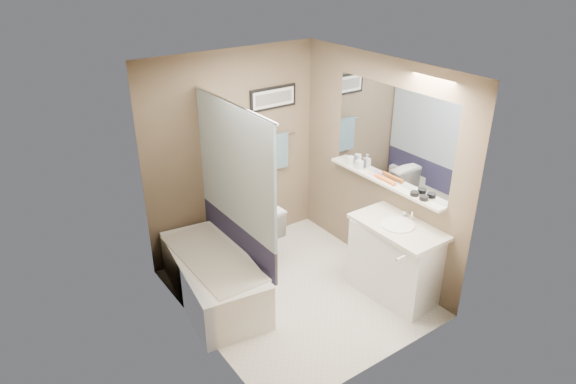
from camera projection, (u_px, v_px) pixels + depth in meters
ground at (296, 293)px, 5.53m from camera, size 2.50×2.50×0.00m
ceiling at (298, 72)px, 4.49m from camera, size 2.20×2.50×0.04m
wall_back at (234, 155)px, 5.91m from camera, size 2.20×0.04×2.40m
wall_front at (387, 248)px, 4.10m from camera, size 2.20×0.04×2.40m
wall_left at (196, 224)px, 4.44m from camera, size 0.04×2.50×2.40m
wall_right at (377, 168)px, 5.56m from camera, size 0.04×2.50×2.40m
tile_surround at (173, 222)px, 4.89m from camera, size 0.02×1.55×2.00m
curtain_rod at (232, 103)px, 4.79m from camera, size 0.02×1.55×0.02m
curtain_upper at (235, 167)px, 5.08m from camera, size 0.03×1.45×1.28m
curtain_lower at (238, 238)px, 5.43m from camera, size 0.03×1.45×0.36m
mirror at (391, 135)px, 5.27m from camera, size 0.02×1.60×1.00m
shelf at (383, 182)px, 5.47m from camera, size 0.12×1.60×0.03m
towel_bar at (274, 137)px, 6.14m from camera, size 0.60×0.02×0.02m
towel at (275, 152)px, 6.20m from camera, size 0.34×0.05×0.44m
art_frame at (273, 98)px, 5.94m from camera, size 0.62×0.02×0.26m
art_mat at (274, 98)px, 5.93m from camera, size 0.56×0.00×0.20m
art_image at (274, 98)px, 5.93m from camera, size 0.50×0.00×0.13m
door at (432, 249)px, 4.46m from camera, size 0.80×0.02×2.00m
door_handle at (400, 258)px, 4.33m from camera, size 0.10×0.02×0.02m
bathtub at (214, 278)px, 5.35m from camera, size 0.90×1.58×0.50m
tub_rim at (212, 258)px, 5.24m from camera, size 0.56×1.36×0.02m
toilet at (254, 231)px, 5.97m from camera, size 0.44×0.75×0.75m
vanity at (395, 261)px, 5.36m from camera, size 0.58×0.94×0.80m
countertop at (398, 227)px, 5.17m from camera, size 0.54×0.96×0.04m
sink_basin at (398, 225)px, 5.15m from camera, size 0.34×0.34×0.01m
faucet_spout at (412, 215)px, 5.24m from camera, size 0.02×0.02×0.10m
faucet_knob at (405, 213)px, 5.32m from camera, size 0.05×0.05×0.05m
candle_bowl_near at (424, 198)px, 5.05m from camera, size 0.09×0.09×0.04m
candle_bowl_far at (415, 194)px, 5.14m from camera, size 0.09×0.09×0.04m
hair_brush_front at (388, 181)px, 5.41m from camera, size 0.05×0.22×0.04m
hair_brush_back at (383, 178)px, 5.46m from camera, size 0.05×0.22×0.04m
pink_comb at (373, 175)px, 5.58m from camera, size 0.05×0.16×0.01m
glass_jar at (351, 161)px, 5.83m from camera, size 0.08×0.08×0.10m
soap_bottle at (359, 163)px, 5.72m from camera, size 0.07×0.07×0.15m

